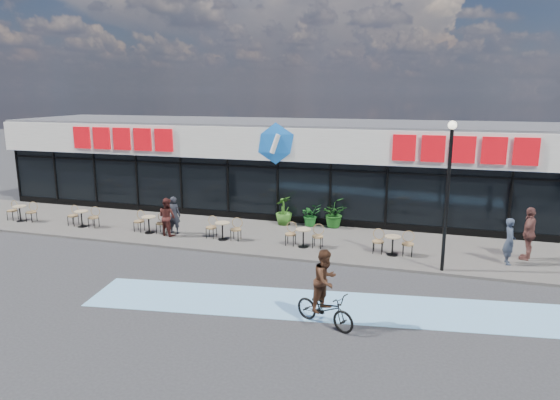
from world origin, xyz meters
name	(u,v)px	position (x,y,z in m)	size (l,w,h in m)	color
ground	(218,274)	(0.00, 0.00, 0.00)	(120.00, 120.00, 0.00)	#28282B
sidewalk	(261,236)	(0.00, 4.50, 0.05)	(44.00, 5.00, 0.10)	#4E4B45
bike_lane	(324,305)	(4.00, -1.50, 0.01)	(14.00, 2.20, 0.01)	#70A7D3
building	(294,165)	(0.00, 9.93, 2.34)	(30.60, 6.57, 4.75)	black
lamp_post	(448,184)	(7.35, 2.30, 3.13)	(0.28, 0.28, 5.09)	black
bistro_set_0	(21,211)	(-11.63, 3.54, 0.56)	(1.54, 0.62, 0.90)	tan
bistro_set_1	(83,217)	(-8.19, 3.54, 0.56)	(1.54, 0.62, 0.90)	tan
bistro_set_2	(150,222)	(-4.75, 3.54, 0.56)	(1.54, 0.62, 0.90)	tan
bistro_set_3	(223,228)	(-1.30, 3.54, 0.56)	(1.54, 0.62, 0.90)	tan
bistro_set_4	(304,235)	(2.14, 3.54, 0.56)	(1.54, 0.62, 0.90)	tan
bistro_set_5	(393,243)	(5.58, 3.54, 0.56)	(1.54, 0.62, 0.90)	tan
potted_plant_left	(284,210)	(0.46, 6.47, 0.77)	(0.75, 0.75, 1.34)	#2C5919
potted_plant_mid	(311,215)	(1.68, 6.65, 0.62)	(0.93, 0.80, 1.03)	#1A5C1E
potted_plant_right	(332,213)	(2.67, 6.71, 0.74)	(1.16, 1.00, 1.28)	#1A5016
patron_left	(174,215)	(-3.68, 3.75, 0.91)	(0.59, 0.39, 1.63)	black
patron_right	(167,217)	(-3.80, 3.37, 0.91)	(0.79, 0.62, 1.63)	#3E1916
pedestrian_a	(529,233)	(10.34, 4.43, 1.08)	(1.15, 0.48, 1.96)	brown
pedestrian_b	(509,241)	(9.60, 3.67, 0.94)	(0.61, 0.40, 1.68)	#2C3444
cyclist_a	(325,297)	(4.28, -2.73, 0.83)	(1.93, 1.35, 2.12)	black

